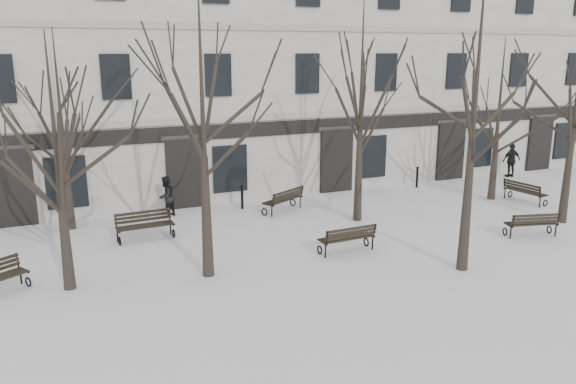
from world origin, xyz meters
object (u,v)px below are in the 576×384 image
bench_2 (532,223)px  bench_5 (524,191)px  tree_1 (202,93)px  tree_2 (477,79)px  bench_1 (348,238)px  bench_4 (284,199)px  tree_0 (54,134)px  bench_3 (145,225)px

bench_2 → bench_5: bench_5 is taller
tree_1 → tree_2: bearing=-19.7°
bench_1 → bench_2: bench_1 is taller
tree_2 → bench_2: size_ratio=4.74×
bench_4 → bench_2: bearing=108.6°
tree_1 → tree_2: size_ratio=0.94×
tree_0 → bench_2: 15.69m
bench_3 → bench_5: bench_3 is taller
tree_2 → bench_5: bearing=33.8°
bench_4 → bench_5: bearing=136.4°
bench_5 → bench_2: bearing=130.0°
bench_2 → bench_5: 4.86m
bench_1 → tree_0: bearing=-5.8°
tree_0 → bench_2: size_ratio=3.63×
bench_1 → bench_5: (10.02, 2.45, -0.00)m
tree_2 → bench_4: bearing=107.7°
tree_0 → bench_5: size_ratio=3.58×
bench_3 → bench_4: bearing=9.2°
tree_0 → tree_2: 11.38m
tree_2 → bench_3: size_ratio=4.52×
bench_2 → bench_5: size_ratio=0.99×
bench_4 → bench_3: bearing=-15.9°
tree_1 → bench_5: bearing=9.7°
tree_2 → bench_4: 9.64m
tree_0 → tree_2: (10.86, -3.15, 1.31)m
tree_0 → tree_2: bearing=-16.2°
bench_1 → bench_3: bearing=-36.4°
bench_3 → tree_2: bearing=-41.6°
tree_2 → bench_1: (-2.45, 2.61, -5.08)m
tree_2 → bench_1: tree_2 is taller
bench_2 → bench_4: (-6.77, 6.34, 0.04)m
tree_0 → tree_2: tree_2 is taller
tree_2 → tree_1: bearing=160.3°
bench_1 → bench_4: size_ratio=0.94×
bench_2 → bench_3: 13.52m
bench_4 → bench_5: (10.05, -2.76, -0.02)m
tree_0 → tree_2: size_ratio=0.77×
bench_2 → tree_2: bearing=33.3°
tree_1 → bench_4: 8.45m
bench_3 → bench_4: size_ratio=0.99×
tree_0 → bench_3: (2.61, 3.41, -3.75)m
bench_1 → bench_3: bench_3 is taller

